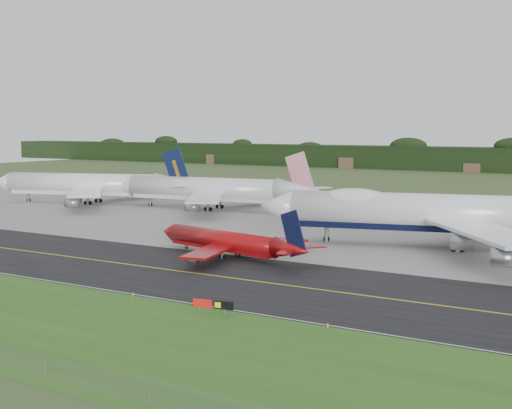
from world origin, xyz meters
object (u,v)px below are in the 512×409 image
object	(u,v)px
jet_ba_747	(450,214)
jet_red_737	(230,242)
taxiway_sign	(213,304)
jet_star_tail	(213,190)
jet_navy_gold	(92,185)

from	to	relation	value
jet_ba_747	jet_red_737	xyz separation A→B (m)	(-29.69, -28.81, -3.81)
jet_ba_747	taxiway_sign	distance (m)	62.51
jet_star_tail	taxiway_sign	world-z (taller)	jet_star_tail
jet_navy_gold	jet_star_tail	size ratio (longest dim) A/B	1.02
jet_navy_gold	taxiway_sign	xyz separation A→B (m)	(100.87, -83.44, -4.19)
taxiway_sign	jet_ba_747	bearing A→B (deg)	80.24
jet_navy_gold	taxiway_sign	size ratio (longest dim) A/B	12.18
jet_star_tail	jet_ba_747	bearing A→B (deg)	-20.79
jet_red_737	jet_navy_gold	xyz separation A→B (m)	(-81.74, 50.86, 2.80)
jet_red_737	jet_star_tail	size ratio (longest dim) A/B	0.57
jet_red_737	jet_ba_747	bearing A→B (deg)	44.14
jet_star_tail	taxiway_sign	xyz separation A→B (m)	(61.77, -88.85, -4.18)
jet_red_737	jet_star_tail	world-z (taller)	jet_star_tail
jet_ba_747	jet_star_tail	bearing A→B (deg)	159.21
jet_ba_747	taxiway_sign	world-z (taller)	jet_ba_747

